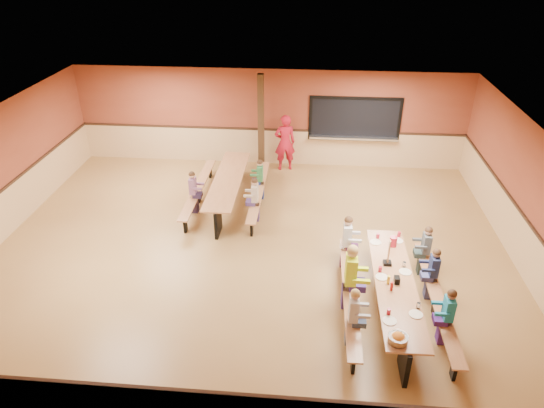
{
  "coord_description": "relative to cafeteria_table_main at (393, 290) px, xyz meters",
  "views": [
    {
      "loc": [
        1.32,
        -9.28,
        6.47
      ],
      "look_at": [
        0.5,
        0.2,
        1.15
      ],
      "focal_mm": 32.0,
      "sensor_mm": 36.0,
      "label": 1
    }
  ],
  "objects": [
    {
      "name": "napkin_dispenser",
      "position": [
        0.02,
        -0.04,
        0.28
      ],
      "size": [
        0.1,
        0.14,
        0.13
      ],
      "primitive_type": "cube",
      "color": "black",
      "rests_on": "cafeteria_table_main"
    },
    {
      "name": "standing_woman",
      "position": [
        -2.49,
        6.4,
        0.36
      ],
      "size": [
        0.72,
        0.55,
        1.76
      ],
      "primitive_type": "imported",
      "rotation": [
        0.0,
        0.0,
        3.36
      ],
      "color": "#AB1326",
      "rests_on": "ground"
    },
    {
      "name": "structural_post",
      "position": [
        -3.2,
        6.25,
        0.97
      ],
      "size": [
        0.18,
        0.18,
        3.0
      ],
      "primitive_type": "cube",
      "color": "#332011",
      "rests_on": "ground"
    },
    {
      "name": "place_settings",
      "position": [
        -0.0,
        0.0,
        0.27
      ],
      "size": [
        0.65,
        3.3,
        0.11
      ],
      "primitive_type": null,
      "color": "beige",
      "rests_on": "cafeteria_table_main"
    },
    {
      "name": "seated_child_navy_right",
      "position": [
        0.82,
        0.52,
        0.05
      ],
      "size": [
        0.34,
        0.28,
        1.15
      ],
      "primitive_type": null,
      "color": "#1C264D",
      "rests_on": "ground"
    },
    {
      "name": "cafeteria_table_second",
      "position": [
        -3.87,
        4.06,
        0.0
      ],
      "size": [
        1.91,
        3.7,
        0.74
      ],
      "color": "#9D653E",
      "rests_on": "ground"
    },
    {
      "name": "seated_child_grey_left",
      "position": [
        -0.83,
        1.45,
        0.09
      ],
      "size": [
        0.38,
        0.31,
        1.23
      ],
      "primitive_type": null,
      "color": "silver",
      "rests_on": "ground"
    },
    {
      "name": "seated_child_teal_right",
      "position": [
        0.82,
        -0.73,
        0.05
      ],
      "size": [
        0.34,
        0.28,
        1.16
      ],
      "primitive_type": null,
      "color": "teal",
      "rests_on": "ground"
    },
    {
      "name": "punch_pitcher",
      "position": [
        0.11,
        1.2,
        0.32
      ],
      "size": [
        0.16,
        0.16,
        0.22
      ],
      "primitive_type": "cylinder",
      "color": "#AD172B",
      "rests_on": "cafeteria_table_main"
    },
    {
      "name": "seated_child_tan_sec",
      "position": [
        -3.04,
        3.24,
        0.06
      ],
      "size": [
        0.35,
        0.28,
        1.16
      ],
      "primitive_type": null,
      "color": "#BAA892",
      "rests_on": "ground"
    },
    {
      "name": "ground",
      "position": [
        -3.0,
        1.85,
        -0.53
      ],
      "size": [
        12.0,
        12.0,
        0.0
      ],
      "primitive_type": "plane",
      "color": "brown",
      "rests_on": "ground"
    },
    {
      "name": "cafeteria_table_main",
      "position": [
        0.0,
        0.0,
        0.0
      ],
      "size": [
        1.91,
        3.7,
        0.74
      ],
      "color": "#9D653E",
      "rests_on": "ground"
    },
    {
      "name": "seated_child_char_right",
      "position": [
        0.82,
        1.31,
        0.05
      ],
      "size": [
        0.34,
        0.28,
        1.15
      ],
      "primitive_type": null,
      "color": "#444A4E",
      "rests_on": "ground"
    },
    {
      "name": "room_envelope",
      "position": [
        -3.0,
        1.85,
        0.16
      ],
      "size": [
        12.04,
        10.04,
        3.02
      ],
      "color": "brown",
      "rests_on": "ground"
    },
    {
      "name": "seated_child_green_sec",
      "position": [
        -3.04,
        4.43,
        0.04
      ],
      "size": [
        0.33,
        0.27,
        1.13
      ],
      "primitive_type": null,
      "color": "#2F7440",
      "rests_on": "ground"
    },
    {
      "name": "kitchen_pass_through",
      "position": [
        -0.4,
        6.81,
        0.96
      ],
      "size": [
        2.78,
        0.28,
        1.38
      ],
      "color": "black",
      "rests_on": "ground"
    },
    {
      "name": "seated_adult_yellow",
      "position": [
        -0.83,
        0.11,
        0.17
      ],
      "size": [
        0.46,
        0.38,
        1.4
      ],
      "primitive_type": null,
      "color": "#C9EC1B",
      "rests_on": "ground"
    },
    {
      "name": "chip_bowl",
      "position": [
        -0.17,
        -1.57,
        0.29
      ],
      "size": [
        0.32,
        0.32,
        0.15
      ],
      "primitive_type": null,
      "color": "#F9A427",
      "rests_on": "cafeteria_table_main"
    },
    {
      "name": "condiment_ketchup",
      "position": [
        -0.1,
        -0.26,
        0.3
      ],
      "size": [
        0.06,
        0.06,
        0.17
      ],
      "primitive_type": "cylinder",
      "color": "#B2140F",
      "rests_on": "cafeteria_table_main"
    },
    {
      "name": "seated_child_white_left",
      "position": [
        -0.83,
        -0.89,
        0.06
      ],
      "size": [
        0.35,
        0.29,
        1.18
      ],
      "primitive_type": null,
      "color": "#BBBDC1",
      "rests_on": "ground"
    },
    {
      "name": "condiment_mustard",
      "position": [
        -0.14,
        -0.07,
        0.3
      ],
      "size": [
        0.06,
        0.06,
        0.17
      ],
      "primitive_type": "cylinder",
      "color": "yellow",
      "rests_on": "cafeteria_table_main"
    },
    {
      "name": "seated_child_purple_sec",
      "position": [
        -4.69,
        3.51,
        0.05
      ],
      "size": [
        0.34,
        0.28,
        1.15
      ],
      "primitive_type": null,
      "color": "#7E5171",
      "rests_on": "ground"
    },
    {
      "name": "table_paddle",
      "position": [
        -0.08,
        0.53,
        0.35
      ],
      "size": [
        0.16,
        0.16,
        0.56
      ],
      "color": "black",
      "rests_on": "cafeteria_table_main"
    }
  ]
}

